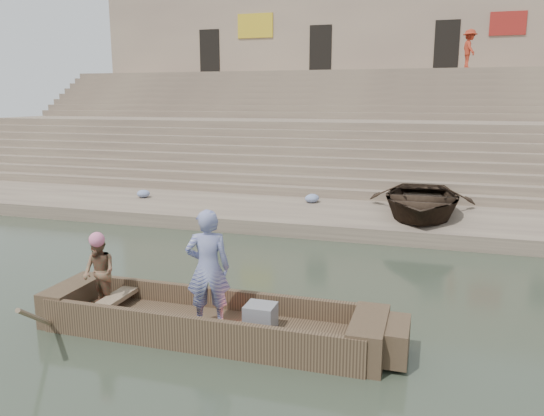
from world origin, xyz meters
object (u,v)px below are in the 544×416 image
at_px(standing_man, 208,268).
at_px(beached_rowboat, 421,200).
at_px(main_rowboat, 209,328).
at_px(rowing_man, 99,272).
at_px(pedestrian, 469,49).
at_px(television, 260,317).

relative_size(standing_man, beached_rowboat, 0.42).
bearing_deg(main_rowboat, beached_rowboat, 70.17).
relative_size(main_rowboat, beached_rowboat, 1.11).
xyz_separation_m(standing_man, rowing_man, (-2.06, 0.11, -0.31)).
bearing_deg(pedestrian, television, 157.04).
bearing_deg(standing_man, television, 165.73).
distance_m(standing_man, beached_rowboat, 8.98).
xyz_separation_m(standing_man, pedestrian, (4.64, 22.01, 5.00)).
relative_size(main_rowboat, television, 10.87).
distance_m(main_rowboat, rowing_man, 2.13).
xyz_separation_m(main_rowboat, pedestrian, (4.70, 21.92, 6.04)).
height_order(television, beached_rowboat, beached_rowboat).
bearing_deg(pedestrian, standing_man, 155.04).
distance_m(standing_man, television, 1.10).
bearing_deg(main_rowboat, standing_man, -59.07).
distance_m(rowing_man, television, 2.90).
height_order(standing_man, rowing_man, standing_man).
height_order(main_rowboat, pedestrian, pedestrian).
xyz_separation_m(main_rowboat, standing_man, (0.06, -0.09, 1.05)).
relative_size(main_rowboat, pedestrian, 2.62).
xyz_separation_m(rowing_man, beached_rowboat, (5.02, 8.37, 0.01)).
height_order(rowing_man, television, rowing_man).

